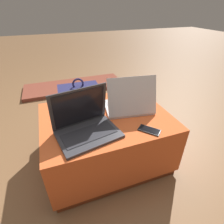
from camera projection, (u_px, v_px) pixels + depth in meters
The scene contains 7 objects.
ground_plane at pixel (106, 157), 1.41m from camera, with size 14.00×14.00×0.00m, color brown.
ottoman at pixel (106, 138), 1.31m from camera, with size 0.86×0.66×0.40m.
laptop_near at pixel (85, 125), 1.02m from camera, with size 0.39×0.31×0.26m.
laptop_far at pixel (129, 103), 1.23m from camera, with size 0.36×0.31×0.26m.
cell_phone at pixel (149, 130), 1.06m from camera, with size 0.13×0.14×0.01m.
backpack at pixel (81, 108), 1.65m from camera, with size 0.36×0.27×0.52m.
fireplace_hearth at pixel (75, 86), 2.57m from camera, with size 1.40×0.50×0.04m.
Camera 1 is at (-0.30, -0.96, 1.06)m, focal length 28.00 mm.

